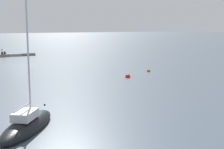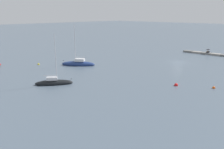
# 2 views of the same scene
# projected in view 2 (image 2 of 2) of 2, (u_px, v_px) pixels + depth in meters

# --- Properties ---
(ground_plane) EXTENTS (500.00, 500.00, 0.00)m
(ground_plane) POSITION_uv_depth(u_px,v_px,m) (178.00, 62.00, 65.19)
(ground_plane) COLOR slate
(seawall_pier) EXTENTS (15.25, 1.87, 0.56)m
(seawall_pier) POSITION_uv_depth(u_px,v_px,m) (206.00, 53.00, 78.13)
(seawall_pier) COLOR slate
(seawall_pier) RESTS_ON ground_plane
(person_seated_dark_left) EXTENTS (0.40, 0.60, 0.73)m
(person_seated_dark_left) POSITION_uv_depth(u_px,v_px,m) (209.00, 52.00, 77.35)
(person_seated_dark_left) COLOR #1E2333
(person_seated_dark_left) RESTS_ON seawall_pier
(person_seated_brown_right) EXTENTS (0.40, 0.60, 0.73)m
(person_seated_brown_right) POSITION_uv_depth(u_px,v_px,m) (207.00, 52.00, 77.81)
(person_seated_brown_right) COLOR #1E2333
(person_seated_brown_right) RESTS_ON seawall_pier
(umbrella_open_black) EXTENTS (1.32, 1.32, 1.29)m
(umbrella_open_black) POSITION_uv_depth(u_px,v_px,m) (208.00, 49.00, 77.42)
(umbrella_open_black) COLOR black
(umbrella_open_black) RESTS_ON seawall_pier
(sailboat_black_mid) EXTENTS (5.80, 6.74, 9.62)m
(sailboat_black_mid) POSITION_uv_depth(u_px,v_px,m) (54.00, 82.00, 45.25)
(sailboat_black_mid) COLOR black
(sailboat_black_mid) RESTS_ON ground_plane
(sailboat_navy_far) EXTENTS (8.37, 6.98, 10.51)m
(sailboat_navy_far) POSITION_uv_depth(u_px,v_px,m) (78.00, 64.00, 61.63)
(sailboat_navy_far) COLOR navy
(sailboat_navy_far) RESTS_ON ground_plane
(mooring_buoy_near) EXTENTS (0.53, 0.53, 0.53)m
(mooring_buoy_near) POSITION_uv_depth(u_px,v_px,m) (214.00, 88.00, 42.88)
(mooring_buoy_near) COLOR #EA5914
(mooring_buoy_near) RESTS_ON ground_plane
(mooring_buoy_mid) EXTENTS (0.52, 0.52, 0.52)m
(mooring_buoy_mid) POSITION_uv_depth(u_px,v_px,m) (38.00, 64.00, 62.44)
(mooring_buoy_mid) COLOR yellow
(mooring_buoy_mid) RESTS_ON ground_plane
(mooring_buoy_far) EXTENTS (0.68, 0.68, 0.68)m
(mooring_buoy_far) POSITION_uv_depth(u_px,v_px,m) (176.00, 85.00, 44.42)
(mooring_buoy_far) COLOR red
(mooring_buoy_far) RESTS_ON ground_plane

